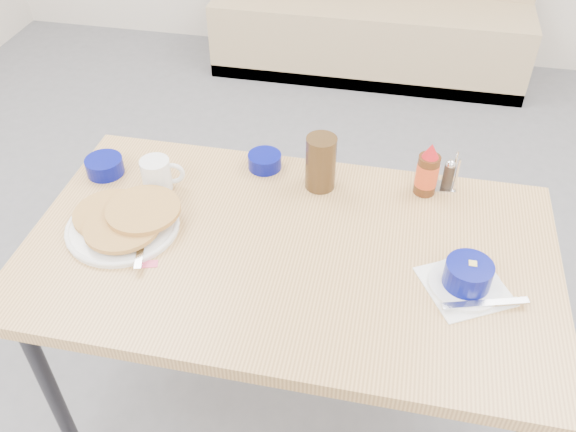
% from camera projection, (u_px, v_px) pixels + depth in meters
% --- Properties ---
extents(booth_bench, '(1.90, 0.56, 1.22)m').
position_uv_depth(booth_bench, '(371.00, 14.00, 3.75)').
color(booth_bench, tan).
rests_on(booth_bench, ground).
extents(dining_table, '(1.40, 0.80, 0.76)m').
position_uv_depth(dining_table, '(289.00, 263.00, 1.65)').
color(dining_table, tan).
rests_on(dining_table, ground).
extents(pancake_plate, '(0.30, 0.31, 0.05)m').
position_uv_depth(pancake_plate, '(124.00, 221.00, 1.65)').
color(pancake_plate, white).
rests_on(pancake_plate, dining_table).
extents(coffee_mug, '(0.12, 0.09, 0.10)m').
position_uv_depth(coffee_mug, '(158.00, 174.00, 1.76)').
color(coffee_mug, white).
rests_on(coffee_mug, dining_table).
extents(grits_setting, '(0.28, 0.26, 0.08)m').
position_uv_depth(grits_setting, '(467.00, 278.00, 1.48)').
color(grits_setting, white).
rests_on(grits_setting, dining_table).
extents(creamer_bowl, '(0.11, 0.11, 0.05)m').
position_uv_depth(creamer_bowl, '(105.00, 166.00, 1.84)').
color(creamer_bowl, '#040A6B').
rests_on(creamer_bowl, dining_table).
extents(butter_bowl, '(0.10, 0.10, 0.05)m').
position_uv_depth(butter_bowl, '(265.00, 161.00, 1.86)').
color(butter_bowl, '#040A6B').
rests_on(butter_bowl, dining_table).
extents(amber_tumbler, '(0.11, 0.11, 0.17)m').
position_uv_depth(amber_tumbler, '(321.00, 163.00, 1.75)').
color(amber_tumbler, '#3B2813').
rests_on(amber_tumbler, dining_table).
extents(condiment_caddy, '(0.10, 0.07, 0.11)m').
position_uv_depth(condiment_caddy, '(441.00, 176.00, 1.77)').
color(condiment_caddy, silver).
rests_on(condiment_caddy, dining_table).
extents(syrup_bottle, '(0.06, 0.06, 0.17)m').
position_uv_depth(syrup_bottle, '(427.00, 172.00, 1.73)').
color(syrup_bottle, '#47230F').
rests_on(syrup_bottle, dining_table).
extents(sugar_wrapper, '(0.05, 0.04, 0.00)m').
position_uv_depth(sugar_wrapper, '(150.00, 264.00, 1.56)').
color(sugar_wrapper, '#F45177').
rests_on(sugar_wrapper, dining_table).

